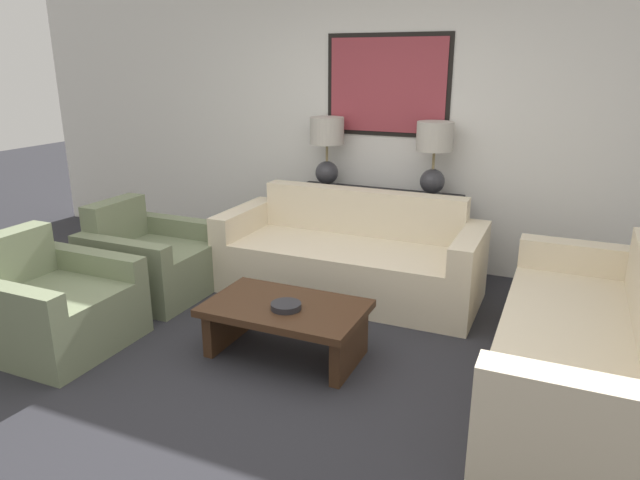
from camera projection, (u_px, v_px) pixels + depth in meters
ground_plane at (262, 376)px, 3.62m from camera, size 20.00×20.00×0.00m
back_wall at (388, 125)px, 5.40m from camera, size 8.30×0.12×2.65m
console_table at (376, 229)px, 5.46m from camera, size 1.58×0.36×0.75m
table_lamp_left at (327, 144)px, 5.42m from camera, size 0.32×0.32×0.66m
table_lamp_right at (434, 151)px, 5.03m from camera, size 0.32×0.32×0.66m
couch_by_back_wall at (349, 259)px, 4.87m from camera, size 2.19×0.90×0.84m
couch_by_side at (587, 352)px, 3.32m from camera, size 0.90×2.19×0.84m
coffee_table at (286, 318)px, 3.81m from camera, size 1.05×0.65×0.37m
decorative_bowl at (286, 306)px, 3.71m from camera, size 0.20×0.20×0.04m
armchair_near_back_wall at (150, 262)px, 4.86m from camera, size 0.92×0.87×0.78m
armchair_near_camera at (53, 307)px, 3.97m from camera, size 0.92×0.87×0.78m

